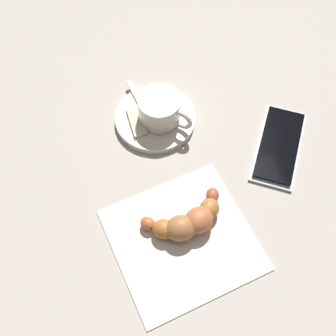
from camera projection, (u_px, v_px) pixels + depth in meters
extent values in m
plane|color=#B1A89B|center=(164.00, 181.00, 0.65)|extent=(1.80, 1.80, 0.00)
cylinder|color=beige|center=(155.00, 119.00, 0.70)|extent=(0.13, 0.13, 0.01)
cylinder|color=beige|center=(159.00, 109.00, 0.67)|extent=(0.07, 0.07, 0.05)
cylinder|color=#311E0B|center=(159.00, 108.00, 0.67)|extent=(0.05, 0.05, 0.00)
torus|color=beige|center=(182.00, 120.00, 0.66)|extent=(0.03, 0.03, 0.04)
cube|color=silver|center=(142.00, 101.00, 0.71)|extent=(0.09, 0.02, 0.00)
ellipsoid|color=silver|center=(158.00, 128.00, 0.68)|extent=(0.03, 0.02, 0.01)
cube|color=beige|center=(137.00, 122.00, 0.69)|extent=(0.06, 0.02, 0.01)
cube|color=silver|center=(183.00, 239.00, 0.60)|extent=(0.21, 0.21, 0.00)
ellipsoid|color=#B55C2E|center=(148.00, 224.00, 0.60)|extent=(0.03, 0.03, 0.02)
ellipsoid|color=#B2692A|center=(164.00, 229.00, 0.60)|extent=(0.04, 0.04, 0.03)
ellipsoid|color=#A56639|center=(182.00, 228.00, 0.59)|extent=(0.04, 0.05, 0.03)
ellipsoid|color=#BB653C|center=(198.00, 220.00, 0.60)|extent=(0.05, 0.05, 0.03)
ellipsoid|color=#A96B33|center=(209.00, 209.00, 0.61)|extent=(0.04, 0.04, 0.03)
ellipsoid|color=#A85332|center=(212.00, 195.00, 0.63)|extent=(0.03, 0.02, 0.02)
cube|color=#B3B8C1|center=(279.00, 146.00, 0.68)|extent=(0.16, 0.14, 0.01)
cube|color=black|center=(280.00, 144.00, 0.67)|extent=(0.14, 0.12, 0.00)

